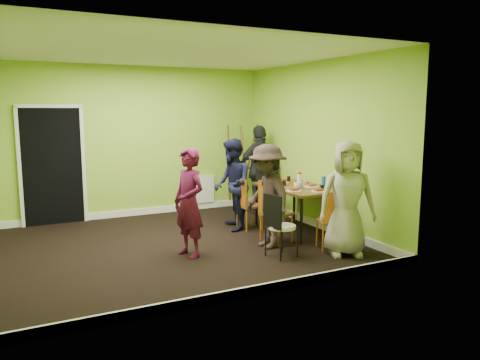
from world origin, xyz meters
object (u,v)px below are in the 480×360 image
Objects in this scene: chair_left_far at (246,201)px; person_standing at (189,203)px; chair_left_near at (273,208)px; person_back_end at (260,169)px; dining_table at (298,190)px; chair_bentwood at (278,222)px; person_left_near at (267,196)px; person_front_end at (347,198)px; chair_back_end at (266,178)px; person_left_far at (232,185)px; orange_bottle at (292,183)px; blue_bottle at (323,182)px; easel at (240,167)px; chair_front_end at (332,217)px; thermos at (299,180)px.

person_standing is (-1.34, -0.91, 0.25)m from chair_left_far.
person_back_end is at bearing 135.85° from chair_left_near.
dining_table is 1.70× the size of chair_bentwood.
person_front_end is (0.79, -0.81, 0.04)m from person_left_near.
person_back_end is at bearing 144.67° from chair_bentwood.
person_left_far is (-1.09, -0.76, 0.05)m from chair_back_end.
orange_bottle is 1.54m from person_front_end.
person_front_end reaches higher than blue_bottle.
easel is 1.08× the size of person_front_end.
blue_bottle is at bearing -42.27° from dining_table.
chair_left_far is 1.31m from blue_bottle.
blue_bottle is at bearing 80.52° from chair_front_end.
chair_left_near is 0.63× the size of person_left_near.
orange_bottle is at bearing 128.96° from person_left_near.
easel is at bearing 111.64° from person_front_end.
thermos reaches higher than chair_left_far.
person_standing is (-1.05, 0.61, 0.26)m from chair_bentwood.
chair_back_end is 5.45× the size of blue_bottle.
person_front_end reaches higher than chair_left_near.
orange_bottle is 0.05× the size of person_back_end.
chair_left_near is 2.19m from person_back_end.
dining_table is 0.94× the size of person_front_end.
chair_left_far is at bearing 159.37° from chair_left_near.
person_left_far is at bearing 149.87° from thermos.
easel reaches higher than person_back_end.
orange_bottle is 0.05× the size of person_left_near.
easel reaches higher than chair_bentwood.
person_left_far is at bearing 165.38° from chair_bentwood.
easel is (-0.15, 0.81, 0.14)m from chair_back_end.
orange_bottle is at bearing 129.65° from chair_bentwood.
chair_front_end is (-0.33, -2.45, -0.23)m from chair_back_end.
easel is at bearing 90.55° from thermos.
person_standing reaches higher than chair_left_far.
chair_left_near reaches higher than chair_bentwood.
blue_bottle is (0.26, -0.30, -0.01)m from thermos.
dining_table is 0.99× the size of person_left_near.
chair_front_end is 4.24× the size of thermos.
easel reaches higher than chair_left_far.
person_back_end is at bearing -77.90° from easel.
thermos is (1.06, 1.08, 0.37)m from chair_bentwood.
dining_table is 0.16m from thermos.
thermos is at bearing 99.61° from chair_front_end.
chair_left_far is at bearing 75.18° from person_left_far.
person_left_far reaches higher than dining_table.
easel reaches higher than thermos.
chair_left_far is 4.29× the size of thermos.
person_back_end reaches higher than blue_bottle.
person_back_end is (0.87, 1.07, 0.36)m from chair_left_far.
chair_back_end reaches higher than chair_left_far.
chair_left_far reaches higher than chair_front_end.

